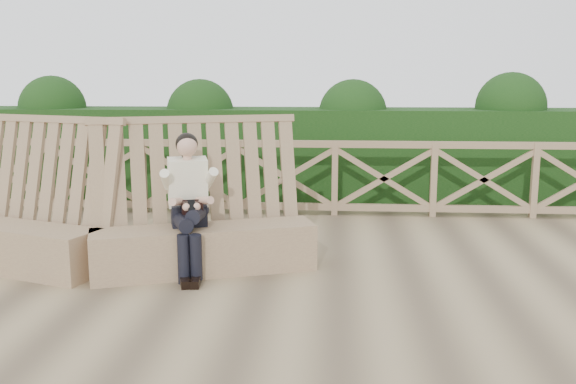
{
  "coord_description": "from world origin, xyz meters",
  "views": [
    {
      "loc": [
        0.69,
        -5.79,
        2.03
      ],
      "look_at": [
        0.25,
        0.4,
        0.9
      ],
      "focal_mm": 40.0,
      "sensor_mm": 36.0,
      "label": 1
    }
  ],
  "objects": [
    {
      "name": "ground",
      "position": [
        0.0,
        0.0,
        0.0
      ],
      "size": [
        60.0,
        60.0,
        0.0
      ],
      "primitive_type": "plane",
      "color": "brown",
      "rests_on": "ground"
    },
    {
      "name": "bench",
      "position": [
        -1.72,
        0.68,
        0.41
      ],
      "size": [
        4.5,
        1.46,
        1.62
      ],
      "rotation": [
        0.0,
        0.0,
        0.07
      ],
      "color": "#816149",
      "rests_on": "ground"
    },
    {
      "name": "woman",
      "position": [
        -0.79,
        0.58,
        0.79
      ],
      "size": [
        0.52,
        0.9,
        1.45
      ],
      "rotation": [
        0.0,
        0.0,
        0.31
      ],
      "color": "black",
      "rests_on": "ground"
    },
    {
      "name": "guardrail",
      "position": [
        0.0,
        3.5,
        0.55
      ],
      "size": [
        10.1,
        0.09,
        1.1
      ],
      "color": "#7B6548",
      "rests_on": "ground"
    },
    {
      "name": "hedge",
      "position": [
        0.0,
        4.7,
        0.75
      ],
      "size": [
        12.0,
        1.2,
        1.5
      ],
      "primitive_type": "cube",
      "color": "black",
      "rests_on": "ground"
    }
  ]
}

